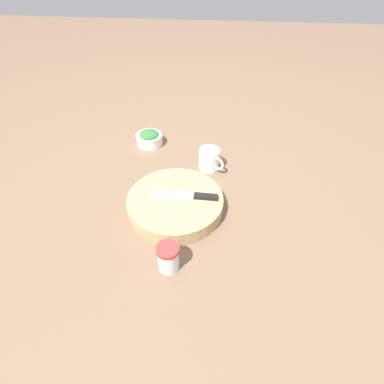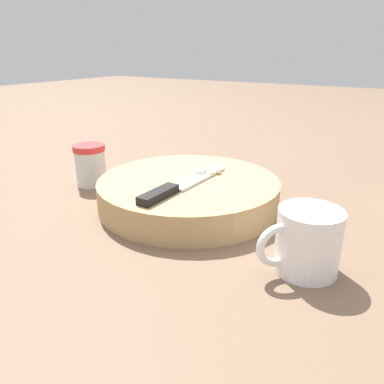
{
  "view_description": "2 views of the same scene",
  "coord_description": "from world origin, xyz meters",
  "px_view_note": "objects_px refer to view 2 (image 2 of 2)",
  "views": [
    {
      "loc": [
        0.8,
        0.07,
        0.72
      ],
      "look_at": [
        0.05,
        -0.0,
        0.04
      ],
      "focal_mm": 28.0,
      "sensor_mm": 36.0,
      "label": 1
    },
    {
      "loc": [
        -0.24,
        0.47,
        0.26
      ],
      "look_at": [
        0.06,
        -0.01,
        0.05
      ],
      "focal_mm": 35.0,
      "sensor_mm": 36.0,
      "label": 2
    }
  ],
  "objects_px": {
    "garlic_cloves": "(208,172)",
    "coffee_mug": "(306,241)",
    "chef_knife": "(180,185)",
    "cutting_board": "(189,192)",
    "spice_jar": "(90,165)"
  },
  "relations": [
    {
      "from": "chef_knife",
      "to": "spice_jar",
      "type": "height_order",
      "value": "spice_jar"
    },
    {
      "from": "cutting_board",
      "to": "spice_jar",
      "type": "relative_size",
      "value": 3.76
    },
    {
      "from": "chef_knife",
      "to": "coffee_mug",
      "type": "distance_m",
      "value": 0.23
    },
    {
      "from": "cutting_board",
      "to": "spice_jar",
      "type": "height_order",
      "value": "spice_jar"
    },
    {
      "from": "garlic_cloves",
      "to": "coffee_mug",
      "type": "height_order",
      "value": "coffee_mug"
    },
    {
      "from": "cutting_board",
      "to": "spice_jar",
      "type": "xyz_separation_m",
      "value": [
        0.23,
        0.01,
        0.02
      ]
    },
    {
      "from": "spice_jar",
      "to": "coffee_mug",
      "type": "xyz_separation_m",
      "value": [
        -0.46,
        0.09,
        -0.0
      ]
    },
    {
      "from": "coffee_mug",
      "to": "cutting_board",
      "type": "bearing_deg",
      "value": -23.23
    },
    {
      "from": "cutting_board",
      "to": "garlic_cloves",
      "type": "xyz_separation_m",
      "value": [
        -0.02,
        -0.04,
        0.03
      ]
    },
    {
      "from": "garlic_cloves",
      "to": "coffee_mug",
      "type": "bearing_deg",
      "value": 147.24
    },
    {
      "from": "spice_jar",
      "to": "garlic_cloves",
      "type": "bearing_deg",
      "value": -168.05
    },
    {
      "from": "cutting_board",
      "to": "coffee_mug",
      "type": "distance_m",
      "value": 0.26
    },
    {
      "from": "chef_knife",
      "to": "coffee_mug",
      "type": "xyz_separation_m",
      "value": [
        -0.23,
        0.06,
        -0.01
      ]
    },
    {
      "from": "chef_knife",
      "to": "garlic_cloves",
      "type": "height_order",
      "value": "garlic_cloves"
    },
    {
      "from": "cutting_board",
      "to": "garlic_cloves",
      "type": "distance_m",
      "value": 0.05
    }
  ]
}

